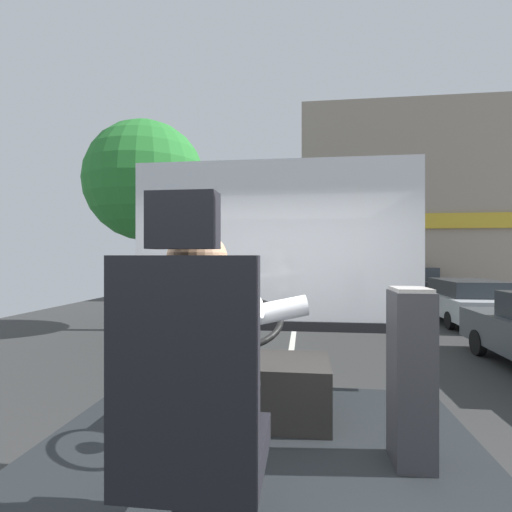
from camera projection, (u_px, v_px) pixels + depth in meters
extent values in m
cube|color=#2F2F2F|center=(295.00, 327.00, 10.47)|extent=(18.00, 44.00, 0.05)
cube|color=silver|center=(295.00, 326.00, 10.47)|extent=(0.12, 39.60, 0.00)
cube|color=black|center=(245.00, 510.00, 1.74)|extent=(2.60, 3.20, 0.06)
cube|color=black|center=(200.00, 452.00, 1.42)|extent=(0.48, 0.48, 0.12)
cube|color=black|center=(183.00, 359.00, 1.23)|extent=(0.48, 0.10, 0.66)
cube|color=black|center=(183.00, 221.00, 1.23)|extent=(0.22, 0.10, 0.18)
cylinder|color=black|center=(232.00, 401.00, 1.52)|extent=(0.18, 0.42, 0.18)
cylinder|color=black|center=(183.00, 398.00, 1.54)|extent=(0.18, 0.42, 0.18)
cylinder|color=silver|center=(197.00, 364.00, 1.39)|extent=(0.31, 0.31, 0.54)
cube|color=#70934C|center=(208.00, 336.00, 1.54)|extent=(0.06, 0.01, 0.34)
sphere|color=#A37A5B|center=(197.00, 261.00, 1.39)|extent=(0.22, 0.22, 0.22)
cylinder|color=silver|center=(238.00, 319.00, 1.67)|extent=(0.62, 0.20, 0.20)
cylinder|color=silver|center=(195.00, 318.00, 1.69)|extent=(0.62, 0.20, 0.20)
cube|color=#282623|center=(249.00, 388.00, 2.67)|extent=(1.10, 0.56, 0.40)
cylinder|color=black|center=(240.00, 354.00, 2.30)|extent=(0.07, 0.25, 0.45)
torus|color=black|center=(237.00, 321.00, 2.21)|extent=(0.53, 0.50, 0.25)
cylinder|color=black|center=(237.00, 321.00, 2.21)|extent=(0.15, 0.15, 0.09)
cube|color=#333338|center=(411.00, 377.00, 2.08)|extent=(0.20, 0.27, 0.92)
cube|color=#9E9993|center=(411.00, 289.00, 2.08)|extent=(0.18, 0.24, 0.02)
cube|color=white|center=(274.00, 240.00, 3.34)|extent=(2.50, 0.01, 1.40)
cube|color=black|center=(274.00, 325.00, 3.34)|extent=(2.50, 0.08, 0.08)
cylinder|color=#4C3828|center=(146.00, 275.00, 9.92)|extent=(0.24, 0.24, 2.84)
sphere|color=#27762D|center=(145.00, 181.00, 9.92)|extent=(3.05, 3.05, 3.05)
cube|color=gray|center=(444.00, 208.00, 18.12)|extent=(13.17, 5.92, 8.30)
cube|color=gold|center=(471.00, 220.00, 15.13)|extent=(12.64, 0.12, 0.60)
cylinder|color=black|center=(478.00, 343.00, 7.44)|extent=(0.14, 0.49, 0.49)
cube|color=silver|center=(465.00, 304.00, 11.26)|extent=(1.84, 4.21, 0.56)
cube|color=#282D33|center=(468.00, 288.00, 11.01)|extent=(1.51, 2.31, 0.43)
cylinder|color=black|center=(477.00, 308.00, 12.45)|extent=(0.14, 0.46, 0.46)
cylinder|color=black|center=(420.00, 307.00, 12.67)|extent=(0.14, 0.46, 0.46)
cylinder|color=black|center=(450.00, 320.00, 10.08)|extent=(0.14, 0.46, 0.46)
cube|color=black|center=(411.00, 287.00, 16.11)|extent=(1.73, 3.81, 0.67)
cube|color=#282D33|center=(413.00, 273.00, 15.88)|extent=(1.42, 2.10, 0.51)
cylinder|color=black|center=(423.00, 293.00, 17.18)|extent=(0.14, 0.55, 0.55)
cylinder|color=black|center=(385.00, 292.00, 17.38)|extent=(0.14, 0.55, 0.55)
cylinder|color=black|center=(442.00, 299.00, 14.83)|extent=(0.14, 0.55, 0.55)
cylinder|color=black|center=(398.00, 298.00, 15.04)|extent=(0.14, 0.55, 0.55)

